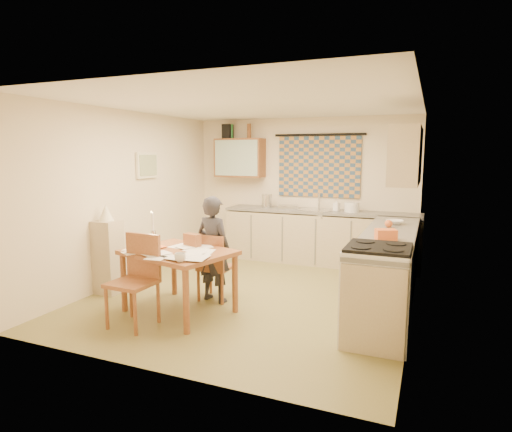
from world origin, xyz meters
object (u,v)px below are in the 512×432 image
at_px(stove, 377,295).
at_px(dining_table, 179,281).
at_px(person, 214,249).
at_px(counter_back, 320,237).
at_px(counter_right, 388,270).
at_px(shelf_stand, 108,257).
at_px(chair_far, 216,279).

relative_size(stove, dining_table, 0.71).
height_order(stove, person, person).
distance_m(stove, dining_table, 2.28).
bearing_deg(person, stove, 178.40).
bearing_deg(dining_table, counter_back, 86.39).
distance_m(counter_right, dining_table, 2.56).
distance_m(person, shelf_stand, 1.50).
bearing_deg(shelf_stand, dining_table, -10.65).
distance_m(counter_back, shelf_stand, 3.48).
bearing_deg(dining_table, counter_right, 42.50).
xyz_separation_m(stove, person, (-2.07, 0.47, 0.19)).
bearing_deg(counter_right, dining_table, -152.70).
bearing_deg(counter_back, person, -108.24).
relative_size(chair_far, shelf_stand, 0.88).
distance_m(stove, person, 2.13).
bearing_deg(chair_far, person, 94.55).
xyz_separation_m(counter_back, chair_far, (-0.79, -2.34, -0.18)).
xyz_separation_m(stove, dining_table, (-2.27, -0.04, -0.11)).
xyz_separation_m(counter_back, person, (-0.79, -2.38, 0.23)).
bearing_deg(dining_table, shelf_stand, -175.45).
bearing_deg(counter_back, counter_right, -53.09).
distance_m(dining_table, person, 0.62).
distance_m(chair_far, shelf_stand, 1.51).
distance_m(dining_table, shelf_stand, 1.29).
relative_size(counter_right, stove, 2.99).
height_order(stove, shelf_stand, shelf_stand).
height_order(counter_back, counter_right, same).
height_order(stove, dining_table, stove).
height_order(counter_back, person, person).
relative_size(counter_right, person, 2.17).
bearing_deg(chair_far, counter_back, -109.57).
relative_size(chair_far, person, 0.64).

